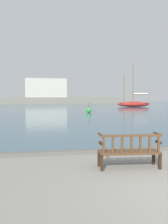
{
  "coord_description": "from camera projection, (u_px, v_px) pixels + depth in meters",
  "views": [
    {
      "loc": [
        -3.17,
        -4.18,
        1.88
      ],
      "look_at": [
        -0.37,
        10.0,
        1.0
      ],
      "focal_mm": 40.0,
      "sensor_mm": 36.0,
      "label": 1
    }
  ],
  "objects": [
    {
      "name": "harbor_water",
      "position": [
        52.0,
        106.0,
        47.91
      ],
      "size": [
        100.0,
        80.0,
        0.08
      ],
      "primitive_type": "cube",
      "color": "#385666",
      "rests_on": "ground"
    },
    {
      "name": "quay_edge_kerb",
      "position": [
        129.0,
        150.0,
        8.59
      ],
      "size": [
        40.0,
        0.3,
        0.12
      ],
      "primitive_type": "cube",
      "color": "#5B5954",
      "rests_on": "ground"
    },
    {
      "name": "park_bench",
      "position": [
        129.0,
        150.0,
        6.56
      ],
      "size": [
        1.64,
        0.66,
        0.92
      ],
      "color": "black",
      "rests_on": "ground"
    },
    {
      "name": "sailboat_far_starboard",
      "position": [
        134.0,
        103.0,
        45.13
      ],
      "size": [
        6.08,
        2.13,
        7.82
      ],
      "color": "maroon",
      "rests_on": "harbor_water"
    },
    {
      "name": "channel_buoy",
      "position": [
        89.0,
        110.0,
        28.22
      ],
      "size": [
        0.55,
        0.55,
        1.25
      ],
      "color": "green",
      "rests_on": "harbor_water"
    },
    {
      "name": "far_breakwater",
      "position": [
        47.0,
        96.0,
        65.56
      ],
      "size": [
        40.26,
        2.4,
        6.7
      ],
      "color": "slate",
      "rests_on": "ground"
    }
  ]
}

